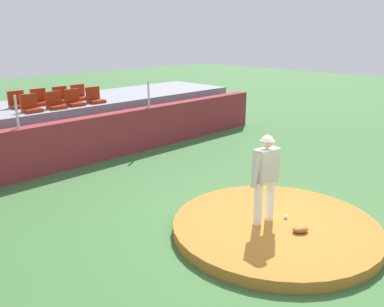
# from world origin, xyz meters

# --- Properties ---
(ground_plane) EXTENTS (60.00, 60.00, 0.00)m
(ground_plane) POSITION_xyz_m (0.00, 0.00, 0.00)
(ground_plane) COLOR #3B6836
(pitchers_mound) EXTENTS (3.89, 3.89, 0.20)m
(pitchers_mound) POSITION_xyz_m (0.00, 0.00, 0.10)
(pitchers_mound) COLOR #A96A29
(pitchers_mound) RESTS_ON ground_plane
(pitcher) EXTENTS (0.74, 0.30, 1.72)m
(pitcher) POSITION_xyz_m (-0.13, 0.19, 1.20)
(pitcher) COLOR white
(pitcher) RESTS_ON pitchers_mound
(baseball) EXTENTS (0.07, 0.07, 0.07)m
(baseball) POSITION_xyz_m (0.28, -0.04, 0.24)
(baseball) COLOR white
(baseball) RESTS_ON pitchers_mound
(fielding_glove) EXTENTS (0.36, 0.33, 0.11)m
(fielding_glove) POSITION_xyz_m (-0.02, -0.54, 0.26)
(fielding_glove) COLOR brown
(fielding_glove) RESTS_ON pitchers_mound
(brick_barrier) EXTENTS (14.19, 0.40, 1.33)m
(brick_barrier) POSITION_xyz_m (0.00, 6.33, 0.67)
(brick_barrier) COLOR maroon
(brick_barrier) RESTS_ON ground_plane
(fence_post_left) EXTENTS (0.06, 0.06, 0.84)m
(fence_post_left) POSITION_xyz_m (-2.03, 6.33, 1.75)
(fence_post_left) COLOR silver
(fence_post_left) RESTS_ON brick_barrier
(fence_post_right) EXTENTS (0.06, 0.06, 0.84)m
(fence_post_right) POSITION_xyz_m (2.21, 6.33, 1.75)
(fence_post_right) COLOR silver
(fence_post_right) RESTS_ON brick_barrier
(bleacher_platform) EXTENTS (14.03, 3.01, 1.45)m
(bleacher_platform) POSITION_xyz_m (0.00, 8.63, 0.73)
(bleacher_platform) COLOR gray
(bleacher_platform) RESTS_ON ground_plane
(stadium_chair_0) EXTENTS (0.48, 0.44, 0.50)m
(stadium_chair_0) POSITION_xyz_m (-1.08, 7.63, 1.61)
(stadium_chair_0) COLOR maroon
(stadium_chair_0) RESTS_ON bleacher_platform
(stadium_chair_1) EXTENTS (0.48, 0.44, 0.50)m
(stadium_chair_1) POSITION_xyz_m (-0.32, 7.63, 1.61)
(stadium_chair_1) COLOR maroon
(stadium_chair_1) RESTS_ON bleacher_platform
(stadium_chair_2) EXTENTS (0.48, 0.44, 0.50)m
(stadium_chair_2) POSITION_xyz_m (0.32, 7.69, 1.61)
(stadium_chair_2) COLOR maroon
(stadium_chair_2) RESTS_ON bleacher_platform
(stadium_chair_3) EXTENTS (0.48, 0.44, 0.50)m
(stadium_chair_3) POSITION_xyz_m (1.07, 7.67, 1.61)
(stadium_chair_3) COLOR maroon
(stadium_chair_3) RESTS_ON bleacher_platform
(stadium_chair_4) EXTENTS (0.48, 0.44, 0.50)m
(stadium_chair_4) POSITION_xyz_m (-1.06, 8.54, 1.61)
(stadium_chair_4) COLOR maroon
(stadium_chair_4) RESTS_ON bleacher_platform
(stadium_chair_5) EXTENTS (0.48, 0.44, 0.50)m
(stadium_chair_5) POSITION_xyz_m (-0.36, 8.53, 1.61)
(stadium_chair_5) COLOR maroon
(stadium_chair_5) RESTS_ON bleacher_platform
(stadium_chair_6) EXTENTS (0.48, 0.44, 0.50)m
(stadium_chair_6) POSITION_xyz_m (0.37, 8.53, 1.61)
(stadium_chair_6) COLOR maroon
(stadium_chair_6) RESTS_ON bleacher_platform
(stadium_chair_7) EXTENTS (0.48, 0.44, 0.50)m
(stadium_chair_7) POSITION_xyz_m (1.05, 8.57, 1.61)
(stadium_chair_7) COLOR maroon
(stadium_chair_7) RESTS_ON bleacher_platform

